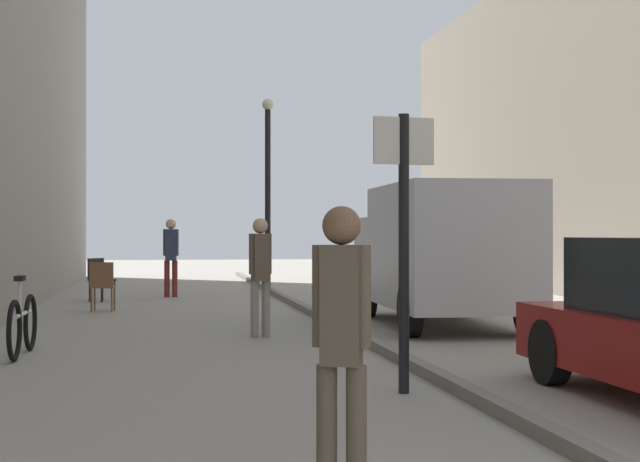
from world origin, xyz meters
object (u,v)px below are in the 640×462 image
delivery_van (441,250)px  cafe_chair_by_doorway (99,276)px  pedestrian_far_crossing (260,268)px  cafe_chair_near_window (102,283)px  pedestrian_main_foreground (171,252)px  lamp_post (268,182)px  bicycle_leaning (23,325)px  street_sign_post (404,227)px  pedestrian_mid_block (341,333)px

delivery_van → cafe_chair_by_doorway: 8.68m
pedestrian_far_crossing → cafe_chair_near_window: bearing=104.2°
pedestrian_main_foreground → lamp_post: (2.34, 0.69, 1.68)m
pedestrian_main_foreground → delivery_van: bearing=-52.0°
bicycle_leaning → lamp_post: bearing=71.6°
lamp_post → cafe_chair_by_doorway: size_ratio=5.06×
pedestrian_main_foreground → street_sign_post: (1.97, -13.84, 0.50)m
pedestrian_main_foreground → pedestrian_mid_block: (0.70, -17.36, -0.10)m
pedestrian_far_crossing → street_sign_post: 5.09m
lamp_post → bicycle_leaning: 12.16m
street_sign_post → cafe_chair_near_window: bearing=-79.6°
pedestrian_main_foreground → pedestrian_mid_block: bearing=-78.4°
lamp_post → bicycle_leaning: size_ratio=2.69×
pedestrian_mid_block → pedestrian_far_crossing: 8.52m
cafe_chair_near_window → pedestrian_far_crossing: bearing=-57.7°
pedestrian_main_foreground → lamp_post: bearing=25.7°
pedestrian_far_crossing → delivery_van: size_ratio=0.34×
pedestrian_far_crossing → cafe_chair_by_doorway: size_ratio=1.81×
lamp_post → cafe_chair_near_window: 6.33m
pedestrian_main_foreground → bicycle_leaning: 10.65m
pedestrian_mid_block → cafe_chair_by_doorway: pedestrian_mid_block is taller
lamp_post → cafe_chair_near_window: (-3.67, -4.68, -2.18)m
cafe_chair_by_doorway → pedestrian_far_crossing: bearing=63.8°
street_sign_post → lamp_post: size_ratio=0.55×
cafe_chair_by_doorway → cafe_chair_near_window: bearing=48.9°
pedestrian_mid_block → pedestrian_far_crossing: (0.45, 8.51, 0.04)m
pedestrian_mid_block → cafe_chair_near_window: size_ratio=1.74×
pedestrian_far_crossing → lamp_post: (1.19, 9.54, 1.74)m
pedestrian_mid_block → pedestrian_main_foreground: bearing=112.7°
delivery_van → street_sign_post: size_ratio=1.91×
lamp_post → pedestrian_mid_block: bearing=-95.2°
pedestrian_main_foreground → pedestrian_far_crossing: (1.15, -8.85, -0.06)m
pedestrian_main_foreground → street_sign_post: bearing=-72.6°
pedestrian_main_foreground → lamp_post: size_ratio=0.38×
street_sign_post → lamp_post: lamp_post is taller
pedestrian_mid_block → street_sign_post: 3.79m
pedestrian_main_foreground → cafe_chair_by_doorway: bearing=-133.4°
pedestrian_main_foreground → cafe_chair_by_doorway: size_ratio=1.93×
pedestrian_mid_block → lamp_post: (1.64, 18.05, 1.78)m
cafe_chair_near_window → bicycle_leaning: bearing=-89.9°
delivery_van → bicycle_leaning: 6.77m
cafe_chair_near_window → street_sign_post: bearing=-66.3°
pedestrian_mid_block → lamp_post: bearing=105.2°
street_sign_post → pedestrian_main_foreground: bearing=-90.0°
cafe_chair_by_doorway → lamp_post: bearing=160.0°
lamp_post → cafe_chair_by_doorway: (-3.89, -1.87, -2.18)m
lamp_post → street_sign_post: bearing=-91.5°
street_sign_post → bicycle_leaning: size_ratio=1.47×
bicycle_leaning → cafe_chair_by_doorway: bearing=90.2°
pedestrian_main_foreground → pedestrian_mid_block: pedestrian_main_foreground is taller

